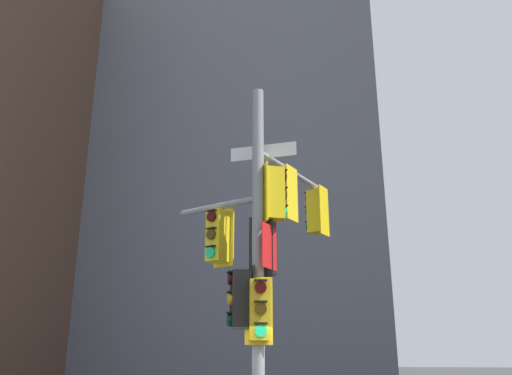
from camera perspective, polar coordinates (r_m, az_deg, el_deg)
building_mid_block at (r=36.43m, az=-2.41°, el=17.55°), size 15.82×15.82×46.05m
signal_pole_assembly at (r=9.80m, az=1.01°, el=-6.44°), size 3.08×3.25×7.06m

